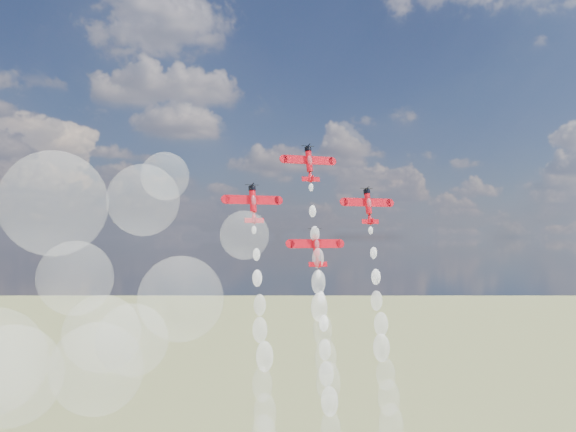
% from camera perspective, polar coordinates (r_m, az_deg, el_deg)
% --- Properties ---
extents(plane_lead, '(12.28, 4.35, 8.67)m').
position_cam_1_polar(plane_lead, '(142.75, 1.99, 4.98)').
color(plane_lead, red).
rests_on(plane_lead, ground).
extents(plane_left, '(12.28, 4.35, 8.67)m').
position_cam_1_polar(plane_left, '(135.18, -3.30, 1.22)').
color(plane_left, red).
rests_on(plane_left, ground).
extents(plane_right, '(12.28, 4.35, 8.67)m').
position_cam_1_polar(plane_right, '(145.93, 7.52, 0.99)').
color(plane_right, red).
rests_on(plane_right, ground).
extents(plane_slot, '(12.28, 4.35, 8.67)m').
position_cam_1_polar(plane_slot, '(137.78, 2.66, -2.91)').
color(plane_slot, red).
rests_on(plane_slot, ground).
extents(smoke_trail_lead, '(5.21, 12.34, 45.77)m').
position_cam_1_polar(smoke_trail_lead, '(135.55, 3.38, -11.56)').
color(smoke_trail_lead, white).
rests_on(smoke_trail_lead, plane_lead).
extents(smoke_trail_left, '(5.44, 12.06, 45.20)m').
position_cam_1_polar(smoke_trail_left, '(130.82, -2.33, -16.25)').
color(smoke_trail_left, white).
rests_on(smoke_trail_left, plane_left).
extents(smoke_trail_right, '(5.14, 12.31, 45.67)m').
position_cam_1_polar(smoke_trail_right, '(141.91, 9.20, -15.11)').
color(smoke_trail_right, white).
rests_on(smoke_trail_right, plane_right).
extents(drifted_smoke_cloud, '(64.87, 36.89, 54.94)m').
position_cam_1_polar(drifted_smoke_cloud, '(131.18, -19.05, -7.48)').
color(drifted_smoke_cloud, white).
rests_on(drifted_smoke_cloud, ground).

